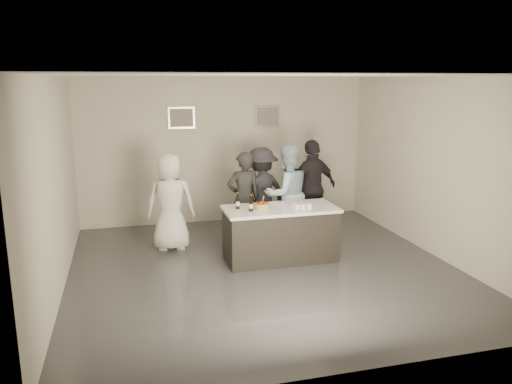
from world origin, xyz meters
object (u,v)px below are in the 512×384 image
at_px(person_main_black, 244,199).
at_px(person_guest_right, 312,188).
at_px(person_main_blue, 287,194).
at_px(person_guest_left, 171,202).
at_px(beer_bottle_a, 238,201).
at_px(person_guest_back, 261,192).
at_px(bar_counter, 280,234).
at_px(beer_bottle_b, 251,203).
at_px(cake, 262,206).

bearing_deg(person_main_black, person_guest_right, -174.51).
distance_m(person_main_blue, person_guest_left, 2.09).
xyz_separation_m(beer_bottle_a, person_guest_back, (0.76, 1.31, -0.18)).
bearing_deg(person_main_black, bar_counter, 107.93).
bearing_deg(person_guest_back, person_main_blue, 98.45).
relative_size(beer_bottle_a, beer_bottle_b, 1.00).
distance_m(person_main_blue, person_guest_back, 0.65).
xyz_separation_m(bar_counter, person_guest_right, (1.02, 1.19, 0.47)).
relative_size(bar_counter, person_main_blue, 1.02).
bearing_deg(person_guest_right, beer_bottle_a, 14.70).
height_order(cake, person_main_black, person_main_black).
xyz_separation_m(beer_bottle_b, person_guest_left, (-1.17, 1.12, -0.17)).
bearing_deg(person_guest_back, person_guest_left, -9.40).
xyz_separation_m(person_main_black, person_guest_left, (-1.30, 0.09, 0.00)).
bearing_deg(person_guest_right, beer_bottle_b, 22.26).
height_order(person_guest_left, person_guest_right, person_guest_right).
height_order(cake, person_main_blue, person_main_blue).
bearing_deg(person_main_black, person_guest_back, -138.77).
relative_size(person_main_blue, person_guest_right, 0.99).
relative_size(beer_bottle_b, person_guest_left, 0.15).
height_order(bar_counter, person_guest_left, person_guest_left).
height_order(beer_bottle_b, person_guest_back, person_guest_back).
relative_size(person_guest_right, person_guest_back, 1.08).
distance_m(bar_counter, cake, 0.58).
relative_size(bar_counter, person_main_black, 1.09).
distance_m(beer_bottle_a, person_main_black, 0.89).
relative_size(cake, person_guest_left, 0.14).
xyz_separation_m(person_main_black, person_main_blue, (0.78, -0.07, 0.06)).
distance_m(person_guest_right, person_guest_back, 0.98).
distance_m(bar_counter, person_guest_left, 2.02).
distance_m(cake, person_main_blue, 1.11).
xyz_separation_m(beer_bottle_a, person_guest_right, (1.71, 1.09, -0.11)).
bearing_deg(person_main_blue, person_main_black, -15.79).
relative_size(beer_bottle_b, person_guest_right, 0.14).
xyz_separation_m(bar_counter, person_guest_left, (-1.69, 1.02, 0.41)).
height_order(person_guest_left, person_guest_back, person_guest_left).
relative_size(beer_bottle_a, person_guest_right, 0.14).
xyz_separation_m(cake, person_guest_back, (0.38, 1.41, -0.08)).
height_order(person_main_black, person_guest_back, person_main_black).
distance_m(cake, person_guest_right, 1.80).
relative_size(beer_bottle_b, person_main_black, 0.15).
relative_size(cake, person_main_black, 0.14).
bearing_deg(person_guest_left, person_main_blue, -175.86).
xyz_separation_m(bar_counter, person_main_black, (-0.40, 0.92, 0.41)).
height_order(beer_bottle_a, beer_bottle_b, same).
bearing_deg(beer_bottle_a, cake, -15.51).
relative_size(beer_bottle_a, person_main_blue, 0.14).
height_order(bar_counter, person_main_black, person_main_black).
bearing_deg(person_guest_back, beer_bottle_a, 37.93).
xyz_separation_m(person_main_blue, person_guest_back, (-0.33, 0.56, -0.06)).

